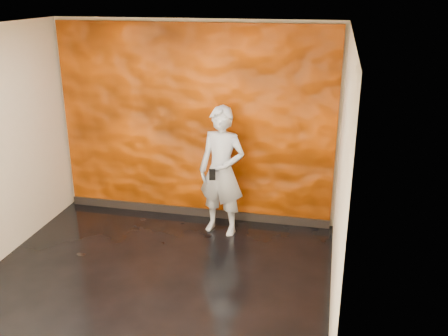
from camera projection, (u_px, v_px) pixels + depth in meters
room at (142, 171)px, 5.15m from camera, size 4.02×4.02×2.81m
feature_wall at (194, 124)px, 6.95m from camera, size 3.90×0.06×2.75m
baseboard at (195, 212)px, 7.37m from camera, size 3.90×0.04×0.12m
man at (222, 171)px, 6.62m from camera, size 0.71×0.54×1.76m
phone at (212, 175)px, 6.39m from camera, size 0.08×0.04×0.15m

